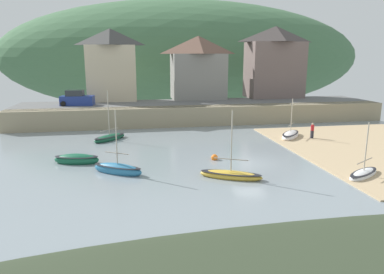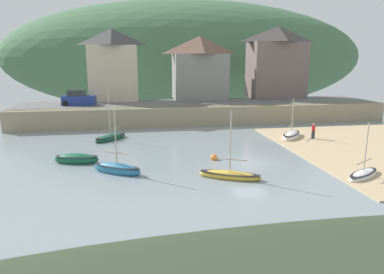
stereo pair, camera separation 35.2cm
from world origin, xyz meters
The scene contains 15 objects.
ground centered at (1.40, -9.56, 0.16)m, with size 48.00×41.00×0.61m.
quay_seawall centered at (0.00, 17.50, 1.36)m, with size 48.00×9.40×2.40m.
hillside_backdrop centered at (3.55, 55.20, 8.46)m, with size 80.00×44.00×24.16m.
waterfront_building_left centered at (-11.75, 25.20, 7.43)m, with size 6.94×4.86×9.86m.
waterfront_building_centre centered at (0.60, 25.20, 6.99)m, with size 7.92×5.43×9.01m.
waterfront_building_right centered at (12.35, 25.20, 7.74)m, with size 8.37×5.44×10.51m.
sailboat_blue_trim centered at (6.86, -4.75, 0.23)m, with size 3.73×2.85×4.13m.
fishing_boat_green centered at (-13.89, 2.45, 0.30)m, with size 3.84×2.05×1.00m.
sailboat_nearest_shore centered at (7.27, 7.99, 0.30)m, with size 3.68×4.05×4.41m.
sailboat_white_hull centered at (-2.58, -3.28, 0.24)m, with size 4.55×3.06×5.01m.
sailboat_far_left centered at (-11.65, 10.44, 0.25)m, with size 3.76×3.84×5.28m.
sailboat_tall_mast centered at (-10.54, -0.79, 0.32)m, with size 3.97×3.04×4.94m.
parked_car_near_slipway centered at (-16.07, 20.70, 3.20)m, with size 4.25×2.11×1.95m.
person_on_slipway centered at (9.26, 7.11, 0.98)m, with size 0.34×0.34×1.62m.
mooring_buoy centered at (-2.62, 1.44, 0.17)m, with size 0.58×0.58×0.58m.
Camera 1 is at (-9.52, -26.49, 8.42)m, focal length 33.24 mm.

